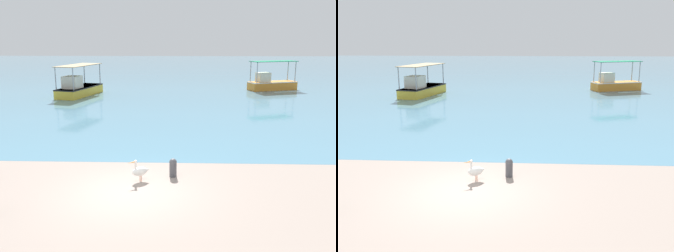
{
  "view_description": "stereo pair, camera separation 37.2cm",
  "coord_description": "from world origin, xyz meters",
  "views": [
    {
      "loc": [
        1.62,
        -11.12,
        4.84
      ],
      "look_at": [
        1.06,
        4.34,
        1.19
      ],
      "focal_mm": 40.0,
      "sensor_mm": 36.0,
      "label": 1
    },
    {
      "loc": [
        1.99,
        -11.11,
        4.84
      ],
      "look_at": [
        1.06,
        4.34,
        1.19
      ],
      "focal_mm": 40.0,
      "sensor_mm": 36.0,
      "label": 2
    }
  ],
  "objects": [
    {
      "name": "ground",
      "position": [
        0.0,
        0.0,
        0.0
      ],
      "size": [
        120.0,
        120.0,
        0.0
      ],
      "primitive_type": "plane",
      "color": "gray"
    },
    {
      "name": "harbor_water",
      "position": [
        0.0,
        48.0,
        0.0
      ],
      "size": [
        110.0,
        90.0,
        0.0
      ],
      "primitive_type": "cube",
      "color": "teal",
      "rests_on": "ground"
    },
    {
      "name": "fishing_boat_near_right",
      "position": [
        10.14,
        24.78,
        0.66
      ],
      "size": [
        4.86,
        2.91,
        2.73
      ],
      "color": "orange",
      "rests_on": "harbor_water"
    },
    {
      "name": "fishing_boat_center",
      "position": [
        -7.17,
        20.39,
        0.67
      ],
      "size": [
        3.06,
        5.6,
        2.61
      ],
      "color": "gold",
      "rests_on": "harbor_water"
    },
    {
      "name": "pelican",
      "position": [
        0.2,
        1.01,
        0.38
      ],
      "size": [
        0.72,
        0.54,
        0.8
      ],
      "color": "#E0997A",
      "rests_on": "ground"
    },
    {
      "name": "mooring_bollard",
      "position": [
        1.34,
        1.51,
        0.36
      ],
      "size": [
        0.27,
        0.27,
        0.67
      ],
      "color": "#47474C",
      "rests_on": "ground"
    }
  ]
}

